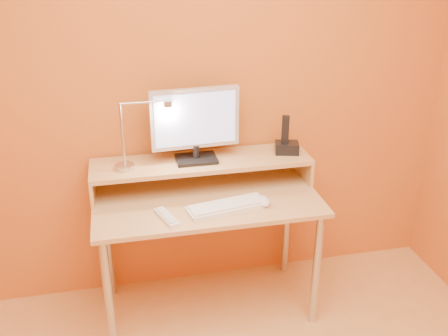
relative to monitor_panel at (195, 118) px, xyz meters
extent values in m
cube|color=#CA6822|center=(0.03, 0.16, 0.13)|extent=(3.00, 0.04, 2.50)
cylinder|color=#BABABB|center=(-0.52, -0.41, -0.77)|extent=(0.04, 0.04, 0.69)
cylinder|color=#BABABB|center=(0.58, -0.41, -0.77)|extent=(0.04, 0.04, 0.69)
cylinder|color=#BABABB|center=(-0.52, 0.09, -0.77)|extent=(0.04, 0.04, 0.69)
cylinder|color=#BABABB|center=(0.58, 0.09, -0.77)|extent=(0.04, 0.04, 0.69)
cube|color=tan|center=(0.03, -0.16, -0.41)|extent=(1.20, 0.60, 0.02)
cube|color=tan|center=(-0.56, -0.01, -0.33)|extent=(0.02, 0.30, 0.14)
cube|color=tan|center=(0.62, -0.01, -0.33)|extent=(0.02, 0.30, 0.14)
cube|color=tan|center=(0.03, -0.01, -0.25)|extent=(1.20, 0.30, 0.02)
cube|color=black|center=(0.00, -0.01, -0.23)|extent=(0.22, 0.16, 0.02)
cylinder|color=black|center=(0.00, -0.01, -0.19)|extent=(0.04, 0.04, 0.07)
cube|color=silver|center=(0.00, 0.00, 0.00)|extent=(0.48, 0.06, 0.32)
cube|color=black|center=(0.00, 0.02, 0.00)|extent=(0.43, 0.04, 0.28)
cube|color=#B4C1FD|center=(0.00, -0.02, 0.00)|extent=(0.43, 0.03, 0.28)
cylinder|color=#BABABB|center=(-0.38, -0.04, -0.23)|extent=(0.10, 0.10, 0.02)
cylinder|color=#BABABB|center=(-0.38, -0.04, -0.05)|extent=(0.01, 0.01, 0.33)
cylinder|color=#BABABB|center=(-0.26, -0.04, 0.12)|extent=(0.24, 0.01, 0.01)
cylinder|color=#BABABB|center=(-0.14, -0.04, 0.10)|extent=(0.04, 0.04, 0.03)
cylinder|color=#FFEAC6|center=(-0.14, -0.04, 0.09)|extent=(0.03, 0.03, 0.00)
cube|color=black|center=(0.52, -0.01, -0.21)|extent=(0.15, 0.13, 0.06)
cube|color=black|center=(0.50, -0.01, -0.10)|extent=(0.04, 0.03, 0.16)
cube|color=blue|center=(0.56, -0.06, -0.21)|extent=(0.01, 0.00, 0.04)
cube|color=white|center=(0.11, -0.29, -0.39)|extent=(0.43, 0.20, 0.02)
ellipsoid|color=silver|center=(0.30, -0.28, -0.38)|extent=(0.07, 0.12, 0.04)
cube|color=white|center=(-0.21, -0.33, -0.39)|extent=(0.11, 0.20, 0.02)
camera|label=1|loc=(-0.39, -2.51, 0.87)|focal=40.69mm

